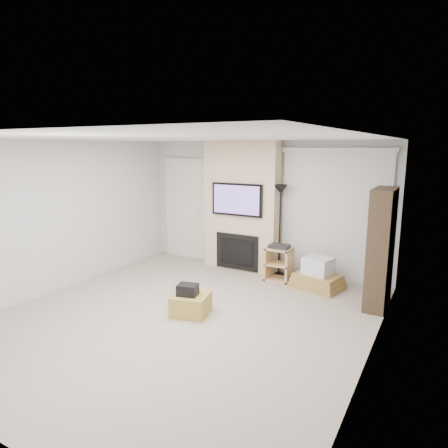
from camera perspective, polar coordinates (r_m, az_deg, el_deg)
The scene contains 15 objects.
floor at distance 5.87m, azimuth -5.91°, elevation -13.09°, with size 5.00×5.50×0.00m, color #A69889.
ceiling at distance 5.36m, azimuth -6.45°, elevation 12.12°, with size 5.00×5.50×0.00m, color white.
wall_back at distance 7.84m, azimuth 5.57°, elevation 2.61°, with size 5.00×2.50×0.00m, color silver.
wall_left at distance 7.20m, azimuth -22.60°, elevation 1.06°, with size 5.50×2.50×0.00m, color silver.
wall_right at distance 4.54m, azimuth 20.55°, elevation -4.25°, with size 5.50×2.50×0.00m, color silver.
hvac_vent at distance 5.83m, azimuth 1.53°, elevation 12.06°, with size 0.35×0.18×0.01m, color silver.
ottoman at distance 5.90m, azimuth -4.75°, elevation -11.33°, with size 0.50×0.50×0.30m, color #AB8B3D.
black_bag at distance 5.79m, azimuth -5.20°, elevation -9.34°, with size 0.28×0.22×0.16m, color black.
fireplace_wall at distance 7.80m, azimuth 2.59°, elevation 2.50°, with size 1.50×0.47×2.50m.
entry_door at distance 8.71m, azimuth -5.44°, elevation 2.16°, with size 1.02×0.11×2.14m.
vertical_blinds at distance 7.34m, azimuth 15.45°, elevation 1.87°, with size 1.98×0.10×2.37m.
floor_lamp at distance 7.36m, azimuth 8.05°, elevation 2.78°, with size 0.25×0.25×1.71m.
av_stand at distance 7.31m, azimuth 7.86°, elevation -5.34°, with size 0.45×0.38×0.66m.
box_stack at distance 7.06m, azimuth 13.23°, elevation -7.31°, with size 0.92×0.78×0.54m.
bookshelf at distance 6.38m, azimuth 21.49°, elevation -3.28°, with size 0.30×0.80×1.80m.
Camera 1 is at (3.12, -4.35, 2.39)m, focal length 32.00 mm.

